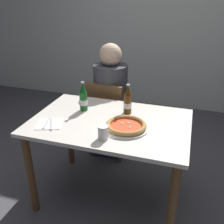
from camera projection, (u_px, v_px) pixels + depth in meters
ground_plane at (110, 195)px, 2.27m from camera, size 8.00×8.00×0.00m
back_wall_tiled at (158, 19)px, 3.60m from camera, size 7.00×0.10×2.60m
dining_table_main at (110, 133)px, 1.99m from camera, size 1.20×0.80×0.75m
chair_behind_table at (108, 115)px, 2.64m from camera, size 0.44×0.44×0.85m
diner_seated at (111, 104)px, 2.64m from camera, size 0.34×0.34×1.21m
pizza_margherita_near at (126, 126)px, 1.82m from camera, size 0.32×0.32×0.04m
beer_bottle_left at (83, 98)px, 2.07m from camera, size 0.07×0.07×0.25m
beer_bottle_center at (128, 101)px, 2.02m from camera, size 0.07×0.07×0.25m
napkin_with_cutlery at (49, 124)px, 1.89m from camera, size 0.23×0.23×0.01m
paper_cup at (103, 132)px, 1.68m from camera, size 0.07×0.07×0.09m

